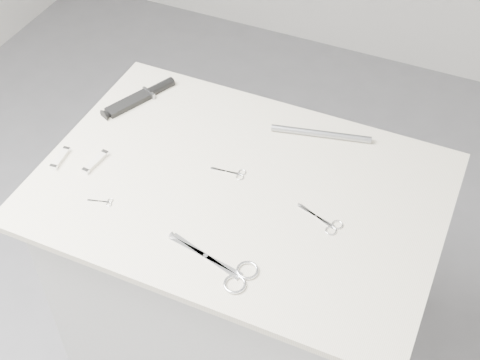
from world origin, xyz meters
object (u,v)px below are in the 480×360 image
at_px(embroidery_scissors_a, 326,223).
at_px(pocket_knife_a, 60,158).
at_px(tiny_scissors, 104,202).
at_px(metal_rail, 321,134).
at_px(sheathed_knife, 143,96).
at_px(plinth, 240,296).
at_px(pocket_knife_b, 96,162).
at_px(large_shears, 228,269).
at_px(embroidery_scissors_b, 233,173).

relative_size(embroidery_scissors_a, pocket_knife_a, 1.50).
bearing_deg(tiny_scissors, metal_rail, 31.52).
bearing_deg(sheathed_knife, plinth, -93.28).
bearing_deg(sheathed_knife, pocket_knife_a, -168.03).
bearing_deg(pocket_knife_a, plinth, -84.08).
xyz_separation_m(pocket_knife_a, pocket_knife_b, (0.09, 0.03, 0.00)).
xyz_separation_m(large_shears, sheathed_knife, (-0.47, 0.45, 0.01)).
bearing_deg(metal_rail, embroidery_scissors_a, -68.52).
bearing_deg(metal_rail, large_shears, -94.65).
xyz_separation_m(plinth, pocket_knife_b, (-0.37, -0.07, 0.48)).
distance_m(tiny_scissors, sheathed_knife, 0.41).
relative_size(large_shears, sheathed_knife, 1.05).
distance_m(embroidery_scissors_a, pocket_knife_a, 0.70).
relative_size(embroidery_scissors_a, embroidery_scissors_b, 1.33).
relative_size(pocket_knife_a, metal_rail, 0.30).
bearing_deg(embroidery_scissors_a, plinth, -167.46).
xyz_separation_m(pocket_knife_b, metal_rail, (0.49, 0.33, 0.00)).
distance_m(sheathed_knife, metal_rail, 0.52).
height_order(plinth, embroidery_scissors_b, embroidery_scissors_b).
relative_size(embroidery_scissors_b, sheathed_knife, 0.42).
relative_size(plinth, embroidery_scissors_b, 9.92).
relative_size(plinth, pocket_knife_b, 10.05).
height_order(large_shears, sheathed_knife, sheathed_knife).
height_order(tiny_scissors, pocket_knife_a, pocket_knife_a).
bearing_deg(pocket_knife_a, embroidery_scissors_b, -78.71).
distance_m(tiny_scissors, pocket_knife_a, 0.20).
bearing_deg(pocket_knife_a, sheathed_knife, -18.98).
relative_size(plinth, tiny_scissors, 14.35).
bearing_deg(embroidery_scissors_b, metal_rail, 48.65).
bearing_deg(metal_rail, tiny_scissors, -132.36).
distance_m(tiny_scissors, metal_rail, 0.60).
bearing_deg(pocket_knife_a, pocket_knife_b, -80.74).
xyz_separation_m(embroidery_scissors_a, sheathed_knife, (-0.63, 0.23, 0.01)).
relative_size(large_shears, tiny_scissors, 3.60).
bearing_deg(pocket_knife_b, sheathed_knife, 11.05).
height_order(plinth, pocket_knife_a, pocket_knife_a).
bearing_deg(pocket_knife_a, tiny_scissors, -120.58).
height_order(embroidery_scissors_a, pocket_knife_b, pocket_knife_b).
relative_size(large_shears, metal_rail, 0.85).
bearing_deg(sheathed_knife, embroidery_scissors_b, -91.00).
relative_size(large_shears, pocket_knife_a, 2.83).
bearing_deg(plinth, sheathed_knife, 152.05).
xyz_separation_m(embroidery_scissors_a, pocket_knife_a, (-0.69, -0.07, 0.00)).
bearing_deg(sheathed_knife, large_shears, -109.07).
relative_size(plinth, sheathed_knife, 4.18).
distance_m(embroidery_scissors_a, pocket_knife_b, 0.61).
distance_m(plinth, embroidery_scissors_a, 0.53).
distance_m(plinth, tiny_scissors, 0.58).
height_order(pocket_knife_b, metal_rail, metal_rail).
distance_m(embroidery_scissors_b, metal_rail, 0.27).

